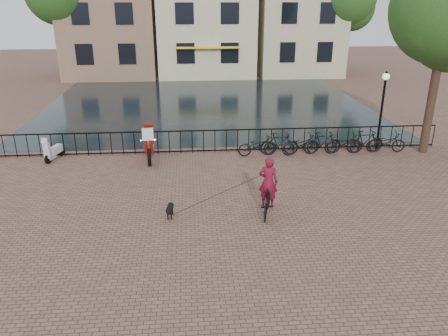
{
  "coord_description": "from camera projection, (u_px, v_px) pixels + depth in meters",
  "views": [
    {
      "loc": [
        -1.06,
        -10.24,
        6.44
      ],
      "look_at": [
        0.0,
        3.0,
        1.2
      ],
      "focal_mm": 35.0,
      "sensor_mm": 36.0,
      "label": 1
    }
  ],
  "objects": [
    {
      "name": "parked_bike_0",
      "position": [
        258.0,
        146.0,
        18.76
      ],
      "size": [
        1.78,
        0.81,
        0.9
      ],
      "primitive_type": "imported",
      "rotation": [
        0.0,
        0.0,
        1.69
      ],
      "color": "black",
      "rests_on": "ground"
    },
    {
      "name": "parked_bike_5",
      "position": [
        365.0,
        142.0,
        19.1
      ],
      "size": [
        1.69,
        0.57,
        1.0
      ],
      "primitive_type": "imported",
      "rotation": [
        0.0,
        0.0,
        1.63
      ],
      "color": "black",
      "rests_on": "ground"
    },
    {
      "name": "tree_near_right",
      "position": [
        448.0,
        9.0,
        17.19
      ],
      "size": [
        4.48,
        4.48,
        8.24
      ],
      "color": "black",
      "rests_on": "ground"
    },
    {
      "name": "railing",
      "position": [
        215.0,
        141.0,
        19.17
      ],
      "size": [
        20.0,
        0.05,
        1.02
      ],
      "color": "black",
      "rests_on": "ground"
    },
    {
      "name": "parked_bike_2",
      "position": [
        301.0,
        144.0,
        18.9
      ],
      "size": [
        1.79,
        0.89,
        0.9
      ],
      "primitive_type": "imported",
      "rotation": [
        0.0,
        0.0,
        1.74
      ],
      "color": "black",
      "rests_on": "ground"
    },
    {
      "name": "parked_bike_6",
      "position": [
        386.0,
        142.0,
        19.19
      ],
      "size": [
        1.75,
        0.7,
        0.9
      ],
      "primitive_type": "imported",
      "rotation": [
        0.0,
        0.0,
        1.51
      ],
      "color": "black",
      "rests_on": "ground"
    },
    {
      "name": "scooter",
      "position": [
        53.0,
        147.0,
        18.24
      ],
      "size": [
        0.69,
        1.29,
        1.15
      ],
      "rotation": [
        0.0,
        0.0,
        -0.28
      ],
      "color": "silver",
      "rests_on": "ground"
    },
    {
      "name": "ground",
      "position": [
        233.0,
        249.0,
        11.93
      ],
      "size": [
        100.0,
        100.0,
        0.0
      ],
      "primitive_type": "plane",
      "color": "brown",
      "rests_on": "ground"
    },
    {
      "name": "canal_water",
      "position": [
        206.0,
        104.0,
        27.97
      ],
      "size": [
        20.0,
        20.0,
        0.0
      ],
      "primitive_type": "plane",
      "color": "black",
      "rests_on": "ground"
    },
    {
      "name": "lamp_post",
      "position": [
        383.0,
        98.0,
        18.64
      ],
      "size": [
        0.3,
        0.3,
        3.45
      ],
      "color": "black",
      "rests_on": "ground"
    },
    {
      "name": "cyclist",
      "position": [
        268.0,
        190.0,
        13.5
      ],
      "size": [
        0.91,
        1.72,
        2.26
      ],
      "rotation": [
        0.0,
        0.0,
        2.86
      ],
      "color": "black",
      "rests_on": "ground"
    },
    {
      "name": "canal_house_mid",
      "position": [
        205.0,
        3.0,
        37.62
      ],
      "size": [
        8.0,
        9.5,
        11.8
      ],
      "color": "beige",
      "rests_on": "ground"
    },
    {
      "name": "parked_bike_1",
      "position": [
        279.0,
        144.0,
        18.82
      ],
      "size": [
        1.69,
        0.55,
        1.0
      ],
      "primitive_type": "imported",
      "rotation": [
        0.0,
        0.0,
        1.52
      ],
      "color": "black",
      "rests_on": "ground"
    },
    {
      "name": "parked_bike_3",
      "position": [
        322.0,
        143.0,
        18.96
      ],
      "size": [
        1.68,
        0.52,
        1.0
      ],
      "primitive_type": "imported",
      "rotation": [
        0.0,
        0.0,
        1.6
      ],
      "color": "black",
      "rests_on": "ground"
    },
    {
      "name": "motorcycle",
      "position": [
        149.0,
        140.0,
        18.31
      ],
      "size": [
        0.71,
        2.34,
        1.64
      ],
      "rotation": [
        0.0,
        0.0,
        0.07
      ],
      "color": "maroon",
      "rests_on": "ground"
    },
    {
      "name": "dog",
      "position": [
        170.0,
        210.0,
        13.57
      ],
      "size": [
        0.29,
        0.73,
        0.48
      ],
      "rotation": [
        0.0,
        0.0,
        -0.09
      ],
      "color": "black",
      "rests_on": "ground"
    },
    {
      "name": "parked_bike_4",
      "position": [
        344.0,
        143.0,
        19.05
      ],
      "size": [
        1.73,
        0.65,
        0.9
      ],
      "primitive_type": "imported",
      "rotation": [
        0.0,
        0.0,
        1.6
      ],
      "color": "black",
      "rests_on": "ground"
    }
  ]
}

